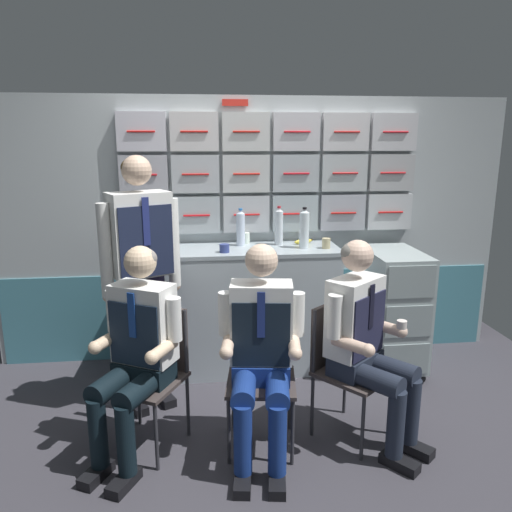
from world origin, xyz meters
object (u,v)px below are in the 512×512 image
service_trolley (392,307)px  folding_chair_left (153,361)px  crew_member_left (136,346)px  crew_member_by_counter (366,335)px  folding_chair_right (261,361)px  crew_member_standing (142,262)px  folding_chair_by_counter (342,355)px  snack_banana (303,241)px  espresso_cup_small (326,243)px  crew_member_right (261,345)px  water_bottle_clear (304,229)px

service_trolley → folding_chair_left: service_trolley is taller
service_trolley → crew_member_left: (-1.87, -0.90, 0.16)m
crew_member_by_counter → service_trolley: bearing=59.7°
folding_chair_right → crew_member_standing: 1.02m
folding_chair_by_counter → snack_banana: bearing=91.8°
folding_chair_by_counter → folding_chair_left: bearing=177.8°
crew_member_standing → folding_chair_right: bearing=-32.6°
snack_banana → espresso_cup_small: bearing=-52.8°
folding_chair_left → crew_member_right: size_ratio=0.67×
folding_chair_by_counter → crew_member_right: bearing=-161.0°
crew_member_right → espresso_cup_small: crew_member_right is taller
service_trolley → crew_member_standing: 1.98m
snack_banana → crew_member_standing: bearing=-152.9°
crew_member_standing → snack_banana: 1.36m
folding_chair_left → crew_member_standing: (-0.08, 0.40, 0.52)m
espresso_cup_small → folding_chair_by_counter: bearing=-97.0°
crew_member_left → crew_member_right: crew_member_right is taller
crew_member_standing → snack_banana: bearing=27.1°
folding_chair_by_counter → crew_member_standing: (-1.24, 0.45, 0.52)m
crew_member_left → snack_banana: size_ratio=7.18×
crew_member_left → crew_member_by_counter: 1.34m
crew_member_right → crew_member_standing: 1.01m
crew_member_left → snack_banana: crew_member_left is taller
espresso_cup_small → snack_banana: 0.23m
crew_member_standing → water_bottle_clear: crew_member_standing is taller
folding_chair_left → crew_member_by_counter: 1.28m
service_trolley → crew_member_by_counter: bearing=-120.3°
folding_chair_right → folding_chair_by_counter: size_ratio=1.00×
crew_member_by_counter → water_bottle_clear: water_bottle_clear is taller
service_trolley → crew_member_by_counter: crew_member_by_counter is taller
folding_chair_right → crew_member_left: bearing=-174.2°
crew_member_left → folding_chair_right: crew_member_left is taller
folding_chair_left → folding_chair_right: (0.65, -0.07, 0.00)m
crew_member_left → snack_banana: (1.20, 1.16, 0.34)m
folding_chair_left → folding_chair_by_counter: (1.16, -0.04, 0.00)m
espresso_cup_small → snack_banana: espresso_cup_small is taller
snack_banana → service_trolley: bearing=-21.7°
service_trolley → crew_member_right: crew_member_right is taller
water_bottle_clear → folding_chair_by_counter: bearing=-86.3°
folding_chair_right → espresso_cup_small: bearing=55.7°
crew_member_right → espresso_cup_small: size_ratio=15.78×
snack_banana → folding_chair_by_counter: bearing=-88.2°
espresso_cup_small → crew_member_left: bearing=-143.9°
crew_member_by_counter → espresso_cup_small: crew_member_by_counter is taller
folding_chair_by_counter → crew_member_by_counter: (0.10, -0.12, 0.18)m
espresso_cup_small → folding_chair_left: bearing=-146.6°
service_trolley → folding_chair_left: 1.95m
water_bottle_clear → crew_member_by_counter: bearing=-81.1°
folding_chair_left → crew_member_left: size_ratio=0.67×
crew_member_left → water_bottle_clear: water_bottle_clear is taller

